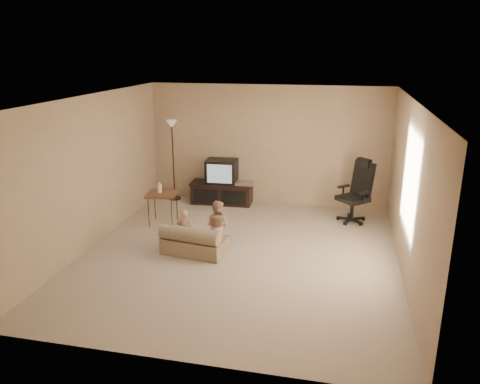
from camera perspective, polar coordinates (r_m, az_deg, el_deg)
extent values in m
plane|color=#B4A48F|center=(7.64, -0.14, -7.69)|extent=(5.50, 5.50, 0.00)
plane|color=white|center=(6.96, -0.15, 11.30)|extent=(5.50, 5.50, 0.00)
plane|color=tan|center=(9.83, 3.37, 5.67)|extent=(5.00, 0.00, 5.00)
plane|color=tan|center=(4.72, -7.52, -7.67)|extent=(5.00, 0.00, 5.00)
plane|color=tan|center=(8.10, -17.68, 2.34)|extent=(0.00, 5.50, 5.50)
plane|color=tan|center=(7.11, 19.92, 0.08)|extent=(0.00, 5.50, 5.50)
cube|color=black|center=(10.03, -2.23, -0.24)|extent=(1.29, 0.51, 0.41)
cube|color=black|center=(9.96, -2.24, 1.04)|extent=(1.33, 0.54, 0.04)
cube|color=black|center=(9.88, -4.22, -0.52)|extent=(0.53, 0.04, 0.31)
cube|color=black|center=(9.75, -0.79, -0.72)|extent=(0.53, 0.04, 0.31)
cube|color=black|center=(9.91, -2.24, 2.56)|extent=(0.66, 0.48, 0.50)
cube|color=white|center=(9.69, -2.54, 2.21)|extent=(0.52, 0.03, 0.39)
cube|color=#B9BABC|center=(9.81, 0.56, 1.07)|extent=(0.37, 0.27, 0.05)
cylinder|color=black|center=(9.20, 13.49, -2.12)|extent=(0.07, 0.07, 0.39)
cube|color=black|center=(9.13, 13.58, -0.81)|extent=(0.68, 0.68, 0.09)
cube|color=black|center=(9.20, 14.75, 1.56)|extent=(0.45, 0.45, 0.68)
cube|color=black|center=(9.12, 14.91, 3.49)|extent=(0.27, 0.27, 0.15)
cube|color=black|center=(9.25, 12.51, 0.70)|extent=(0.24, 0.24, 0.04)
cube|color=black|center=(8.91, 14.86, -0.12)|extent=(0.24, 0.24, 0.04)
cube|color=brown|center=(8.88, -9.46, -0.23)|extent=(0.61, 0.61, 0.03)
cylinder|color=#322016|center=(8.83, -11.08, -2.44)|extent=(0.02, 0.02, 0.60)
cylinder|color=#322016|center=(8.72, -8.32, -2.55)|extent=(0.02, 0.02, 0.60)
cylinder|color=#322016|center=(9.22, -10.35, -1.53)|extent=(0.02, 0.02, 0.60)
cylinder|color=#322016|center=(9.12, -7.71, -1.62)|extent=(0.02, 0.02, 0.60)
cylinder|color=white|center=(8.91, -9.76, 0.43)|extent=(0.08, 0.08, 0.15)
cone|color=#F8DEA1|center=(8.88, -9.79, 1.07)|extent=(0.06, 0.06, 0.05)
cylinder|color=#322016|center=(10.46, -7.95, -0.75)|extent=(0.27, 0.27, 0.03)
cylinder|color=#322016|center=(10.24, -8.14, 3.61)|extent=(0.03, 0.03, 1.65)
cone|color=beige|center=(10.08, -8.34, 8.22)|extent=(0.23, 0.23, 0.16)
cube|color=tan|center=(7.72, -5.49, -6.43)|extent=(1.10, 0.70, 0.27)
cylinder|color=tan|center=(7.47, -6.15, -5.22)|extent=(1.03, 0.39, 0.24)
imported|color=tan|center=(7.72, -6.76, -4.62)|extent=(0.29, 0.23, 0.72)
imported|color=tan|center=(7.65, -2.78, -4.14)|extent=(0.47, 0.36, 0.87)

